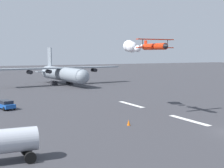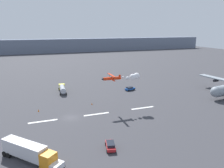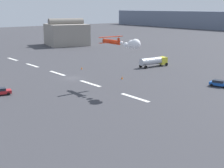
{
  "view_description": "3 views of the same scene",
  "coord_description": "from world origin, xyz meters",
  "px_view_note": "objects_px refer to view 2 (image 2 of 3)",
  "views": [
    {
      "loc": [
        -26.45,
        29.86,
        9.33
      ],
      "look_at": [
        31.25,
        0.0,
        3.1
      ],
      "focal_mm": 51.64,
      "sensor_mm": 36.0,
      "label": 1
    },
    {
      "loc": [
        -10.52,
        -62.52,
        25.51
      ],
      "look_at": [
        13.63,
        1.95,
        8.53
      ],
      "focal_mm": 36.41,
      "sensor_mm": 36.0,
      "label": 2
    },
    {
      "loc": [
        69.71,
        -42.83,
        17.81
      ],
      "look_at": [
        19.56,
        -2.66,
        2.46
      ],
      "focal_mm": 51.85,
      "sensor_mm": 36.0,
      "label": 3
    }
  ],
  "objects_px": {
    "followme_car_yellow": "(110,145)",
    "airport_staff_sedan": "(130,88)",
    "traffic_cone_near": "(38,110)",
    "semi_truck_orange": "(29,152)",
    "stunt_biplane_red": "(127,77)",
    "fuel_tanker_truck": "(62,88)",
    "traffic_cone_far": "(92,104)"
  },
  "relations": [
    {
      "from": "semi_truck_orange",
      "to": "airport_staff_sedan",
      "type": "height_order",
      "value": "semi_truck_orange"
    },
    {
      "from": "semi_truck_orange",
      "to": "traffic_cone_far",
      "type": "xyz_separation_m",
      "value": [
        20.62,
        28.72,
        -1.75
      ]
    },
    {
      "from": "stunt_biplane_red",
      "to": "fuel_tanker_truck",
      "type": "height_order",
      "value": "stunt_biplane_red"
    },
    {
      "from": "semi_truck_orange",
      "to": "followme_car_yellow",
      "type": "distance_m",
      "value": 16.55
    },
    {
      "from": "fuel_tanker_truck",
      "to": "airport_staff_sedan",
      "type": "height_order",
      "value": "fuel_tanker_truck"
    },
    {
      "from": "fuel_tanker_truck",
      "to": "followme_car_yellow",
      "type": "bearing_deg",
      "value": -86.46
    },
    {
      "from": "traffic_cone_near",
      "to": "semi_truck_orange",
      "type": "bearing_deg",
      "value": -96.22
    },
    {
      "from": "stunt_biplane_red",
      "to": "airport_staff_sedan",
      "type": "height_order",
      "value": "stunt_biplane_red"
    },
    {
      "from": "stunt_biplane_red",
      "to": "semi_truck_orange",
      "type": "xyz_separation_m",
      "value": [
        -30.47,
        -21.35,
        -8.29
      ]
    },
    {
      "from": "semi_truck_orange",
      "to": "fuel_tanker_truck",
      "type": "xyz_separation_m",
      "value": [
        13.47,
        47.49,
        -0.38
      ]
    },
    {
      "from": "traffic_cone_far",
      "to": "airport_staff_sedan",
      "type": "bearing_deg",
      "value": 31.41
    },
    {
      "from": "semi_truck_orange",
      "to": "traffic_cone_near",
      "type": "bearing_deg",
      "value": 83.78
    },
    {
      "from": "followme_car_yellow",
      "to": "traffic_cone_far",
      "type": "distance_m",
      "value": 30.02
    },
    {
      "from": "airport_staff_sedan",
      "to": "fuel_tanker_truck",
      "type": "bearing_deg",
      "value": 166.41
    },
    {
      "from": "followme_car_yellow",
      "to": "airport_staff_sedan",
      "type": "xyz_separation_m",
      "value": [
        24.15,
        41.94,
        -0.0
      ]
    },
    {
      "from": "followme_car_yellow",
      "to": "traffic_cone_far",
      "type": "relative_size",
      "value": 6.4
    },
    {
      "from": "semi_truck_orange",
      "to": "fuel_tanker_truck",
      "type": "height_order",
      "value": "semi_truck_orange"
    },
    {
      "from": "followme_car_yellow",
      "to": "traffic_cone_near",
      "type": "distance_m",
      "value": 32.08
    },
    {
      "from": "stunt_biplane_red",
      "to": "traffic_cone_near",
      "type": "bearing_deg",
      "value": 166.11
    },
    {
      "from": "fuel_tanker_truck",
      "to": "stunt_biplane_red",
      "type": "bearing_deg",
      "value": -56.95
    },
    {
      "from": "airport_staff_sedan",
      "to": "traffic_cone_far",
      "type": "relative_size",
      "value": 6.28
    },
    {
      "from": "fuel_tanker_truck",
      "to": "airport_staff_sedan",
      "type": "xyz_separation_m",
      "value": [
        27.15,
        -6.56,
        -0.94
      ]
    },
    {
      "from": "followme_car_yellow",
      "to": "airport_staff_sedan",
      "type": "bearing_deg",
      "value": 60.07
    },
    {
      "from": "semi_truck_orange",
      "to": "traffic_cone_near",
      "type": "relative_size",
      "value": 16.86
    },
    {
      "from": "airport_staff_sedan",
      "to": "traffic_cone_far",
      "type": "bearing_deg",
      "value": -148.59
    },
    {
      "from": "traffic_cone_far",
      "to": "fuel_tanker_truck",
      "type": "bearing_deg",
      "value": 110.85
    },
    {
      "from": "followme_car_yellow",
      "to": "traffic_cone_near",
      "type": "bearing_deg",
      "value": 114.69
    },
    {
      "from": "traffic_cone_near",
      "to": "traffic_cone_far",
      "type": "distance_m",
      "value": 17.56
    },
    {
      "from": "traffic_cone_far",
      "to": "semi_truck_orange",
      "type": "bearing_deg",
      "value": -125.67
    },
    {
      "from": "followme_car_yellow",
      "to": "airport_staff_sedan",
      "type": "relative_size",
      "value": 1.02
    },
    {
      "from": "fuel_tanker_truck",
      "to": "traffic_cone_near",
      "type": "relative_size",
      "value": 13.02
    },
    {
      "from": "semi_truck_orange",
      "to": "fuel_tanker_truck",
      "type": "distance_m",
      "value": 49.36
    }
  ]
}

